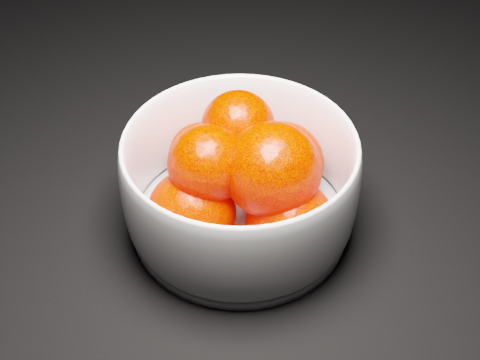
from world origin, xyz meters
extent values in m
cube|color=black|center=(0.00, 0.00, 0.00)|extent=(3.00, 3.00, 0.00)
cylinder|color=silver|center=(-0.11, -0.24, 0.01)|extent=(0.20, 0.20, 0.01)
sphere|color=#FF1800|center=(-0.07, -0.21, 0.05)|extent=(0.08, 0.08, 0.08)
sphere|color=#FF1800|center=(-0.14, -0.19, 0.05)|extent=(0.06, 0.06, 0.06)
sphere|color=#FF1800|center=(-0.16, -0.26, 0.05)|extent=(0.08, 0.08, 0.08)
sphere|color=#FF1800|center=(-0.08, -0.29, 0.05)|extent=(0.08, 0.08, 0.08)
sphere|color=#FF1800|center=(-0.11, -0.20, 0.09)|extent=(0.07, 0.07, 0.07)
sphere|color=#FF1800|center=(-0.14, -0.25, 0.09)|extent=(0.07, 0.07, 0.07)
sphere|color=#FF1800|center=(-0.09, -0.26, 0.09)|extent=(0.08, 0.08, 0.08)
camera|label=1|loc=(-0.17, -0.67, 0.46)|focal=50.00mm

